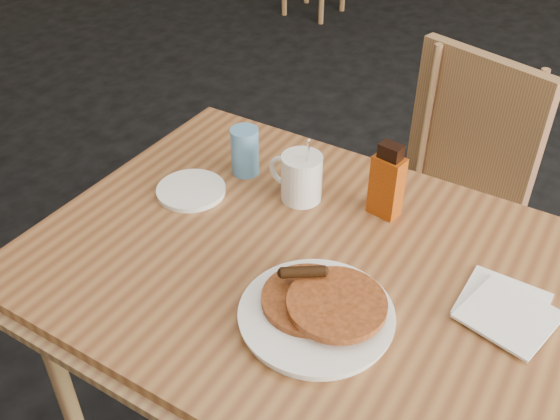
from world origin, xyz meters
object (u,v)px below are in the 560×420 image
object	(u,v)px
coffee_mug	(300,177)
blue_tumbler	(245,151)
syrup_bottle	(387,183)
chair_main_far	(454,185)
pancake_plate	(318,310)
main_table	(333,285)

from	to	relation	value
coffee_mug	blue_tumbler	bearing A→B (deg)	168.75
coffee_mug	syrup_bottle	world-z (taller)	syrup_bottle
coffee_mug	chair_main_far	bearing A→B (deg)	64.36
pancake_plate	coffee_mug	bearing A→B (deg)	127.20
pancake_plate	coffee_mug	world-z (taller)	coffee_mug
chair_main_far	coffee_mug	xyz separation A→B (m)	(-0.20, -0.54, 0.27)
syrup_bottle	blue_tumbler	bearing A→B (deg)	-166.58
main_table	chair_main_far	distance (m)	0.73
syrup_bottle	blue_tumbler	world-z (taller)	syrup_bottle
chair_main_far	syrup_bottle	distance (m)	0.57
main_table	chair_main_far	bearing A→B (deg)	89.08
chair_main_far	syrup_bottle	xyz separation A→B (m)	(-0.01, -0.49, 0.29)
pancake_plate	syrup_bottle	size ratio (longest dim) A/B	1.62
pancake_plate	syrup_bottle	xyz separation A→B (m)	(-0.04, 0.34, 0.06)
main_table	syrup_bottle	size ratio (longest dim) A/B	7.41
coffee_mug	blue_tumbler	xyz separation A→B (m)	(-0.16, 0.02, 0.00)
chair_main_far	blue_tumbler	bearing A→B (deg)	-109.54
main_table	pancake_plate	bearing A→B (deg)	-73.59
pancake_plate	syrup_bottle	world-z (taller)	syrup_bottle
blue_tumbler	chair_main_far	bearing A→B (deg)	55.87
chair_main_far	coffee_mug	size ratio (longest dim) A/B	5.23
main_table	syrup_bottle	bearing A→B (deg)	90.37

